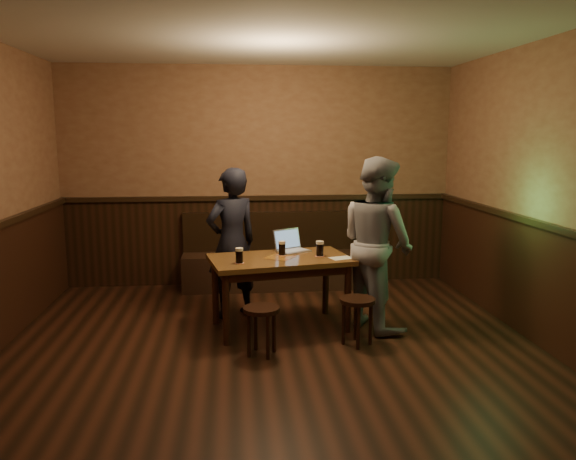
# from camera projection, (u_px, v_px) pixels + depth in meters

# --- Properties ---
(room) EXTENTS (5.04, 6.04, 2.84)m
(room) POSITION_uv_depth(u_px,v_px,m) (275.00, 227.00, 4.55)
(room) COLOR black
(room) RESTS_ON ground
(bench) EXTENTS (2.20, 0.50, 0.95)m
(bench) POSITION_uv_depth(u_px,v_px,m) (270.00, 263.00, 7.19)
(bench) COLOR black
(bench) RESTS_ON ground
(pub_table) EXTENTS (1.49, 1.02, 0.74)m
(pub_table) POSITION_uv_depth(u_px,v_px,m) (280.00, 267.00, 5.60)
(pub_table) COLOR brown
(pub_table) RESTS_ON ground
(stool_left) EXTENTS (0.43, 0.43, 0.44)m
(stool_left) POSITION_uv_depth(u_px,v_px,m) (261.00, 317.00, 4.95)
(stool_left) COLOR black
(stool_left) RESTS_ON ground
(stool_right) EXTENTS (0.37, 0.37, 0.45)m
(stool_right) POSITION_uv_depth(u_px,v_px,m) (357.00, 308.00, 5.19)
(stool_right) COLOR black
(stool_right) RESTS_ON ground
(pint_left) EXTENTS (0.10, 0.10, 0.15)m
(pint_left) POSITION_uv_depth(u_px,v_px,m) (239.00, 256.00, 5.31)
(pint_left) COLOR #A83514
(pint_left) RESTS_ON pub_table
(pint_mid) EXTENTS (0.09, 0.09, 0.15)m
(pint_mid) POSITION_uv_depth(u_px,v_px,m) (282.00, 248.00, 5.66)
(pint_mid) COLOR #A83514
(pint_mid) RESTS_ON pub_table
(pint_right) EXTENTS (0.10, 0.10, 0.16)m
(pint_right) POSITION_uv_depth(u_px,v_px,m) (320.00, 249.00, 5.62)
(pint_right) COLOR #A83514
(pint_right) RESTS_ON pub_table
(laptop) EXTENTS (0.40, 0.38, 0.23)m
(laptop) POSITION_uv_depth(u_px,v_px,m) (290.00, 246.00, 5.87)
(laptop) COLOR silver
(laptop) RESTS_ON pub_table
(menu) EXTENTS (0.26, 0.22, 0.00)m
(menu) POSITION_uv_depth(u_px,v_px,m) (341.00, 258.00, 5.54)
(menu) COLOR silver
(menu) RESTS_ON pub_table
(person_suit) EXTENTS (0.70, 0.61, 1.60)m
(person_suit) POSITION_uv_depth(u_px,v_px,m) (232.00, 243.00, 5.96)
(person_suit) COLOR black
(person_suit) RESTS_ON ground
(person_grey) EXTENTS (0.93, 1.03, 1.73)m
(person_grey) POSITION_uv_depth(u_px,v_px,m) (377.00, 243.00, 5.62)
(person_grey) COLOR gray
(person_grey) RESTS_ON ground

